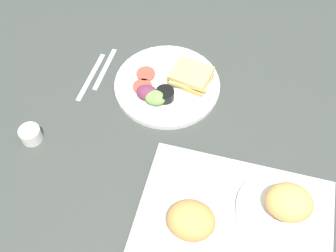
{
  "coord_description": "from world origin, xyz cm",
  "views": [
    {
      "loc": [
        -12.83,
        60.98,
        91.53
      ],
      "look_at": [
        2.0,
        3.0,
        4.0
      ],
      "focal_mm": 43.3,
      "sensor_mm": 36.0,
      "label": 1
    }
  ],
  "objects_px": {
    "bread_plate_near": "(285,206)",
    "bread_plate_far": "(189,225)",
    "fork": "(105,69)",
    "serving_tray": "(233,223)",
    "knife": "(91,77)",
    "espresso_cup": "(31,135)",
    "plate_with_salad": "(169,85)"
  },
  "relations": [
    {
      "from": "bread_plate_near",
      "to": "bread_plate_far",
      "type": "relative_size",
      "value": 0.94
    },
    {
      "from": "bread_plate_near",
      "to": "fork",
      "type": "distance_m",
      "value": 0.65
    },
    {
      "from": "serving_tray",
      "to": "fork",
      "type": "relative_size",
      "value": 2.65
    },
    {
      "from": "serving_tray",
      "to": "bread_plate_near",
      "type": "bearing_deg",
      "value": -153.17
    },
    {
      "from": "bread_plate_far",
      "to": "fork",
      "type": "xyz_separation_m",
      "value": [
        0.36,
        -0.43,
        -0.04
      ]
    },
    {
      "from": "fork",
      "to": "bread_plate_near",
      "type": "bearing_deg",
      "value": 60.68
    },
    {
      "from": "knife",
      "to": "fork",
      "type": "bearing_deg",
      "value": 145.82
    },
    {
      "from": "serving_tray",
      "to": "espresso_cup",
      "type": "relative_size",
      "value": 8.04
    },
    {
      "from": "serving_tray",
      "to": "knife",
      "type": "height_order",
      "value": "serving_tray"
    },
    {
      "from": "plate_with_salad",
      "to": "espresso_cup",
      "type": "xyz_separation_m",
      "value": [
        0.31,
        0.26,
        0.0
      ]
    },
    {
      "from": "bread_plate_far",
      "to": "plate_with_salad",
      "type": "distance_m",
      "value": 0.44
    },
    {
      "from": "espresso_cup",
      "to": "fork",
      "type": "bearing_deg",
      "value": -110.21
    },
    {
      "from": "bread_plate_near",
      "to": "fork",
      "type": "xyz_separation_m",
      "value": [
        0.56,
        -0.34,
        -0.04
      ]
    },
    {
      "from": "fork",
      "to": "knife",
      "type": "bearing_deg",
      "value": -35.24
    },
    {
      "from": "serving_tray",
      "to": "knife",
      "type": "xyz_separation_m",
      "value": [
        0.48,
        -0.35,
        -0.01
      ]
    },
    {
      "from": "bread_plate_near",
      "to": "knife",
      "type": "distance_m",
      "value": 0.66
    },
    {
      "from": "fork",
      "to": "knife",
      "type": "distance_m",
      "value": 0.05
    },
    {
      "from": "fork",
      "to": "knife",
      "type": "relative_size",
      "value": 0.89
    },
    {
      "from": "bread_plate_far",
      "to": "knife",
      "type": "xyz_separation_m",
      "value": [
        0.39,
        -0.39,
        -0.04
      ]
    },
    {
      "from": "serving_tray",
      "to": "espresso_cup",
      "type": "bearing_deg",
      "value": -10.59
    },
    {
      "from": "plate_with_salad",
      "to": "espresso_cup",
      "type": "bearing_deg",
      "value": 39.92
    },
    {
      "from": "knife",
      "to": "serving_tray",
      "type": "bearing_deg",
      "value": 56.93
    },
    {
      "from": "espresso_cup",
      "to": "fork",
      "type": "height_order",
      "value": "espresso_cup"
    },
    {
      "from": "plate_with_salad",
      "to": "knife",
      "type": "height_order",
      "value": "plate_with_salad"
    },
    {
      "from": "knife",
      "to": "plate_with_salad",
      "type": "bearing_deg",
      "value": 96.56
    },
    {
      "from": "serving_tray",
      "to": "plate_with_salad",
      "type": "relative_size",
      "value": 1.47
    },
    {
      "from": "fork",
      "to": "espresso_cup",
      "type": "bearing_deg",
      "value": -18.58
    },
    {
      "from": "plate_with_salad",
      "to": "fork",
      "type": "xyz_separation_m",
      "value": [
        0.21,
        -0.02,
        -0.01
      ]
    },
    {
      "from": "fork",
      "to": "knife",
      "type": "xyz_separation_m",
      "value": [
        0.03,
        0.04,
        0.0
      ]
    },
    {
      "from": "bread_plate_near",
      "to": "bread_plate_far",
      "type": "xyz_separation_m",
      "value": [
        0.2,
        0.1,
        -0.0
      ]
    },
    {
      "from": "plate_with_salad",
      "to": "fork",
      "type": "height_order",
      "value": "plate_with_salad"
    },
    {
      "from": "serving_tray",
      "to": "bread_plate_near",
      "type": "distance_m",
      "value": 0.12
    }
  ]
}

